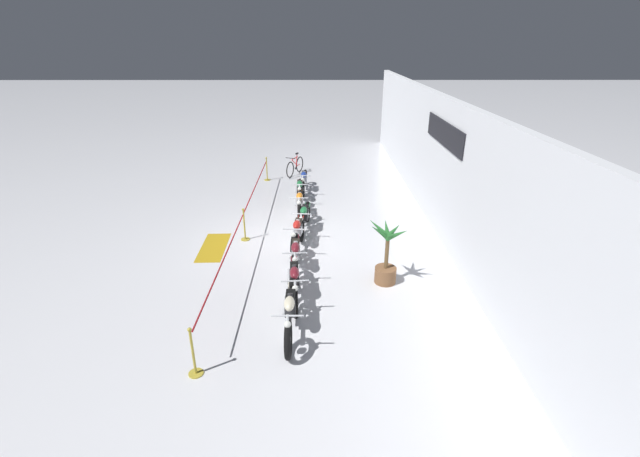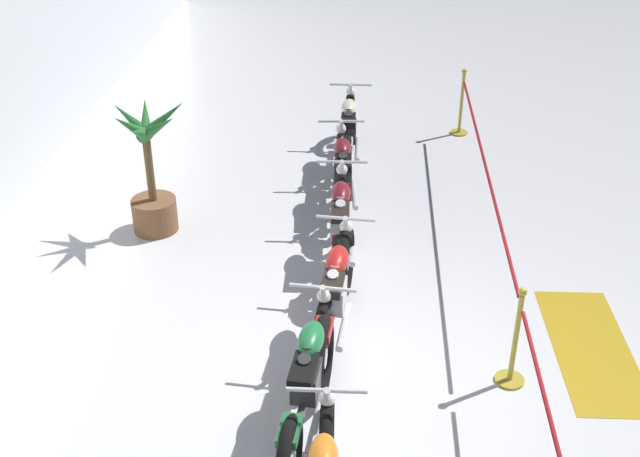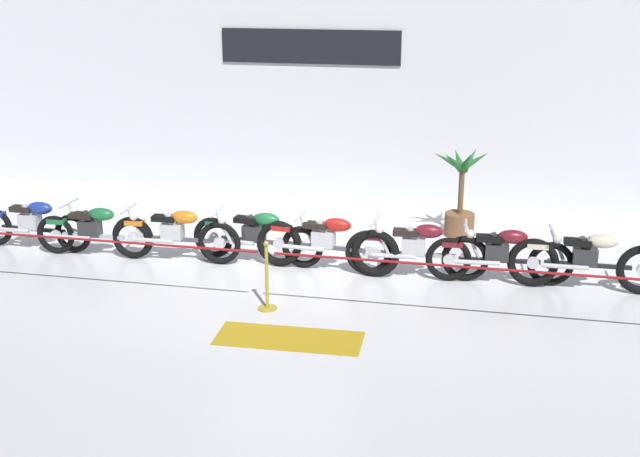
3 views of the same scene
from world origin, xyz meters
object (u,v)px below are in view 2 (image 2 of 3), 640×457
at_px(motorcycle_maroon_5, 341,225).
at_px(motorcycle_cream_7, 348,134).
at_px(motorcycle_red_4, 335,298).
at_px(motorcycle_maroon_6, 343,176).
at_px(stanchion_far_left, 553,452).
at_px(floor_banner, 591,349).
at_px(stanchion_mid_left, 514,351).
at_px(stanchion_mid_right, 461,112).
at_px(potted_palm_left_of_row, 151,179).
at_px(motorcycle_green_3, 308,381).

height_order(motorcycle_maroon_5, motorcycle_cream_7, motorcycle_cream_7).
bearing_deg(motorcycle_red_4, motorcycle_cream_7, 0.31).
relative_size(motorcycle_maroon_6, stanchion_far_left, 0.19).
bearing_deg(motorcycle_cream_7, floor_banner, -147.70).
xyz_separation_m(stanchion_mid_left, stanchion_mid_right, (5.93, 0.00, 0.00)).
xyz_separation_m(motorcycle_cream_7, potted_palm_left_of_row, (-2.04, 2.31, 0.23)).
xyz_separation_m(potted_palm_left_of_row, stanchion_far_left, (-4.24, -4.02, 0.04)).
relative_size(motorcycle_cream_7, stanchion_far_left, 0.20).
xyz_separation_m(motorcycle_maroon_5, floor_banner, (-1.47, -2.58, -0.48)).
distance_m(motorcycle_red_4, potted_palm_left_of_row, 3.11).
height_order(stanchion_mid_left, stanchion_mid_right, same).
relative_size(potted_palm_left_of_row, stanchion_mid_left, 1.63).
xyz_separation_m(motorcycle_green_3, motorcycle_maroon_6, (3.99, -0.12, 0.00)).
height_order(motorcycle_green_3, stanchion_mid_left, stanchion_mid_left).
bearing_deg(potted_palm_left_of_row, stanchion_mid_right, -50.27).
bearing_deg(stanchion_mid_left, floor_banner, -58.46).
relative_size(potted_palm_left_of_row, stanchion_mid_right, 1.63).
height_order(motorcycle_maroon_5, potted_palm_left_of_row, potted_palm_left_of_row).
height_order(motorcycle_red_4, potted_palm_left_of_row, potted_palm_left_of_row).
relative_size(potted_palm_left_of_row, floor_banner, 0.87).
height_order(potted_palm_left_of_row, stanchion_far_left, potted_palm_left_of_row).
xyz_separation_m(motorcycle_maroon_6, stanchion_far_left, (-4.97, -1.73, 0.28)).
relative_size(stanchion_mid_left, stanchion_mid_right, 1.00).
distance_m(motorcycle_red_4, motorcycle_maroon_6, 2.77).
relative_size(motorcycle_red_4, stanchion_mid_right, 2.31).
height_order(stanchion_far_left, floor_banner, stanchion_far_left).
bearing_deg(motorcycle_cream_7, motorcycle_maroon_6, 178.98).
bearing_deg(stanchion_far_left, motorcycle_red_4, 37.39).
bearing_deg(motorcycle_cream_7, motorcycle_green_3, 178.48).
height_order(motorcycle_cream_7, stanchion_far_left, stanchion_far_left).
relative_size(motorcycle_red_4, floor_banner, 1.23).
bearing_deg(stanchion_mid_left, potted_palm_left_of_row, 57.22).
bearing_deg(floor_banner, stanchion_mid_right, 7.65).
relative_size(stanchion_mid_left, floor_banner, 0.53).
bearing_deg(motorcycle_maroon_5, stanchion_mid_left, -139.92).
bearing_deg(stanchion_far_left, stanchion_mid_right, 0.00).
bearing_deg(motorcycle_green_3, motorcycle_cream_7, -1.52).
height_order(motorcycle_red_4, stanchion_far_left, stanchion_far_left).
bearing_deg(motorcycle_red_4, motorcycle_maroon_5, 0.46).
xyz_separation_m(motorcycle_cream_7, stanchion_mid_right, (1.30, -1.71, -0.13)).
distance_m(motorcycle_red_4, stanchion_mid_left, 1.77).
xyz_separation_m(motorcycle_red_4, stanchion_mid_right, (5.38, -1.68, -0.12)).
height_order(motorcycle_red_4, motorcycle_cream_7, motorcycle_red_4).
distance_m(motorcycle_green_3, motorcycle_red_4, 1.23).
relative_size(motorcycle_green_3, stanchion_far_left, 0.19).
relative_size(motorcycle_maroon_6, floor_banner, 1.16).
bearing_deg(potted_palm_left_of_row, stanchion_mid_left, -122.78).
xyz_separation_m(motorcycle_red_4, motorcycle_cream_7, (4.09, 0.02, 0.00)).
bearing_deg(stanchion_mid_right, potted_palm_left_of_row, 129.73).
bearing_deg(motorcycle_red_4, potted_palm_left_of_row, 48.87).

